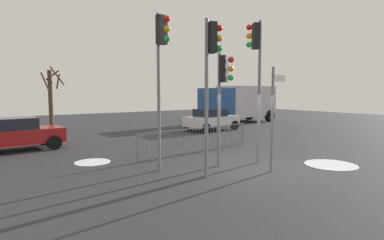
% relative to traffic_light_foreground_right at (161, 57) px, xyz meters
% --- Properties ---
extents(ground_plane, '(60.00, 60.00, 0.00)m').
position_rel_traffic_light_foreground_right_xyz_m(ground_plane, '(2.86, -1.34, -3.72)').
color(ground_plane, '#2D2D33').
extents(traffic_light_foreground_right, '(0.36, 0.56, 5.10)m').
position_rel_traffic_light_foreground_right_xyz_m(traffic_light_foreground_right, '(0.00, 0.00, 0.00)').
color(traffic_light_foreground_right, slate).
rests_on(traffic_light_foreground_right, ground).
extents(traffic_light_foreground_left, '(0.56, 0.36, 4.75)m').
position_rel_traffic_light_foreground_right_xyz_m(traffic_light_foreground_left, '(0.88, -1.43, -0.25)').
color(traffic_light_foreground_left, slate).
rests_on(traffic_light_foreground_left, ground).
extents(traffic_light_rear_left, '(0.52, 0.41, 5.13)m').
position_rel_traffic_light_foreground_right_xyz_m(traffic_light_rear_left, '(3.41, -0.85, 0.02)').
color(traffic_light_rear_left, slate).
rests_on(traffic_light_rear_left, ground).
extents(traffic_light_mid_left, '(0.42, 0.51, 3.93)m').
position_rel_traffic_light_foreground_right_xyz_m(traffic_light_mid_left, '(2.06, -0.63, -0.84)').
color(traffic_light_mid_left, slate).
rests_on(traffic_light_mid_left, ground).
extents(direction_sign_post, '(0.78, 0.17, 3.39)m').
position_rel_traffic_light_foreground_right_xyz_m(direction_sign_post, '(2.93, -2.09, -1.83)').
color(direction_sign_post, slate).
rests_on(direction_sign_post, ground).
extents(pedestrian_guard_railing, '(6.06, 0.71, 1.07)m').
position_rel_traffic_light_foreground_right_xyz_m(pedestrian_guard_railing, '(2.84, 1.95, -3.17)').
color(pedestrian_guard_railing, slate).
rests_on(pedestrian_guard_railing, ground).
extents(car_red_near, '(3.94, 2.21, 1.47)m').
position_rel_traffic_light_foreground_right_xyz_m(car_red_near, '(-3.59, 6.84, -2.96)').
color(car_red_near, maroon).
rests_on(car_red_near, ground).
extents(car_white_trailing, '(3.97, 2.28, 1.47)m').
position_rel_traffic_light_foreground_right_xyz_m(car_white_trailing, '(8.06, 7.57, -2.96)').
color(car_white_trailing, silver).
rests_on(car_white_trailing, ground).
extents(delivery_truck, '(7.13, 2.93, 3.10)m').
position_rel_traffic_light_foreground_right_xyz_m(delivery_truck, '(13.52, 10.70, -1.98)').
color(delivery_truck, silver).
rests_on(delivery_truck, ground).
extents(bare_tree_centre, '(1.51, 1.60, 4.26)m').
position_rel_traffic_light_foreground_right_xyz_m(bare_tree_centre, '(-0.77, 13.99, -1.48)').
color(bare_tree_centre, '#473828').
rests_on(bare_tree_centre, ground).
extents(snow_patch_kerb, '(1.80, 1.80, 0.01)m').
position_rel_traffic_light_foreground_right_xyz_m(snow_patch_kerb, '(5.37, -2.68, -3.71)').
color(snow_patch_kerb, silver).
rests_on(snow_patch_kerb, ground).
extents(snow_patch_island, '(1.29, 1.29, 0.01)m').
position_rel_traffic_light_foreground_right_xyz_m(snow_patch_island, '(-1.50, 2.59, -3.71)').
color(snow_patch_island, white).
rests_on(snow_patch_island, ground).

